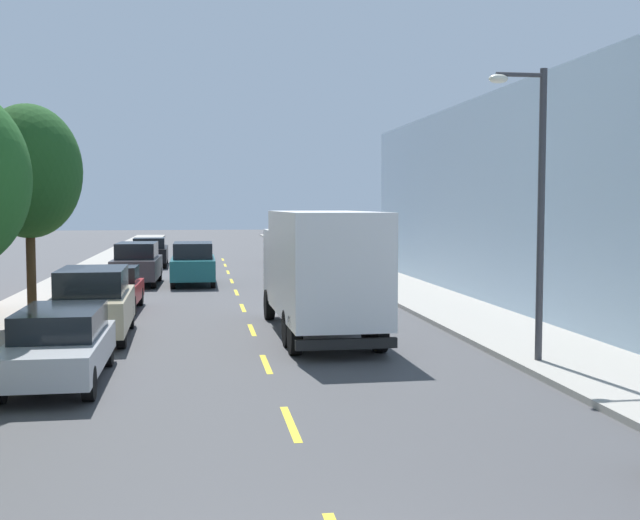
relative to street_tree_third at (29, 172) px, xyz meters
The scene contains 16 objects.
ground_plane 14.11m from the street_tree_third, 61.32° to the left, with size 160.00×160.00×0.00m, color #424244.
sidewalk_left 10.73m from the street_tree_third, 94.13° to the left, with size 3.20×120.00×0.14m, color #A39E93.
sidewalk_right 17.23m from the street_tree_third, 35.69° to the left, with size 3.20×120.00×0.14m, color #A39E93.
lane_centerline_dashes 10.03m from the street_tree_third, 44.08° to the left, with size 0.14×47.20×0.01m.
apartment_block_opposite 20.19m from the street_tree_third, ahead, with size 10.00×36.00×7.62m, color #9EB7CC.
street_tree_third is the anchor object (origin of this frame).
street_lamp 14.42m from the street_tree_third, 31.01° to the right, with size 1.35×0.28×6.52m.
delivery_box_truck 9.02m from the street_tree_third, 17.89° to the right, with size 2.53×8.17×3.47m.
parked_pickup_black 23.85m from the street_tree_third, 85.17° to the left, with size 2.11×5.34×1.73m.
parked_wagon_silver 8.66m from the street_tree_third, 74.75° to the right, with size 1.85×4.71×1.50m.
parked_suv_sky 18.73m from the street_tree_third, 54.53° to the left, with size 2.02×4.83×1.93m.
parked_pickup_navy 27.47m from the street_tree_third, 66.84° to the left, with size 2.10×5.34×1.73m.
parked_suv_charcoal 13.24m from the street_tree_third, 80.63° to the left, with size 2.05×4.84×1.93m.
parked_hatchback_red 5.67m from the street_tree_third, 61.84° to the left, with size 1.81×4.03×1.50m.
parked_suv_champagne 4.68m from the street_tree_third, 46.59° to the right, with size 2.06×4.84×1.93m.
moving_teal_sedan 13.59m from the street_tree_third, 69.43° to the left, with size 1.95×4.80×1.93m.
Camera 1 is at (-1.46, -5.93, 3.66)m, focal length 44.45 mm.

